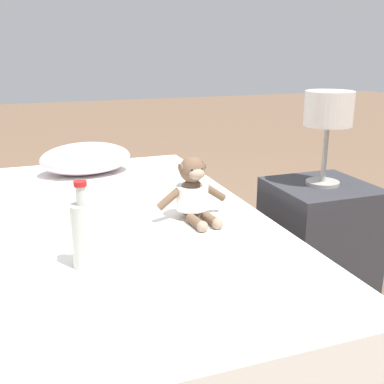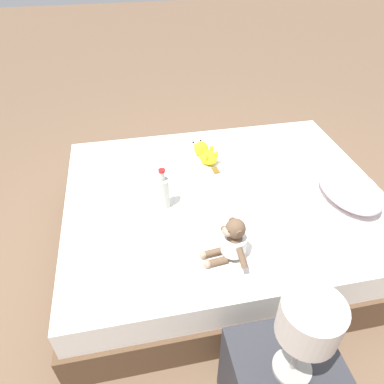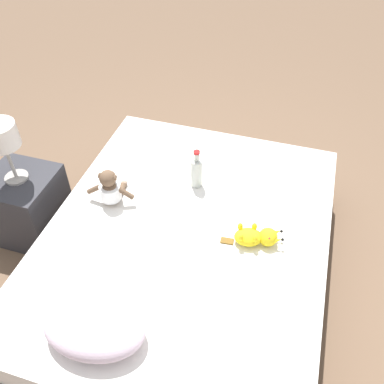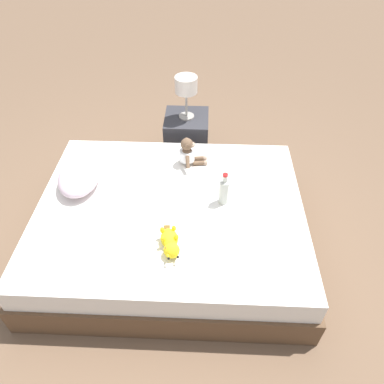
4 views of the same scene
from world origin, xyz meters
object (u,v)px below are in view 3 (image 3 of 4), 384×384
(glass_bottle, at_px, (196,172))
(bed, at_px, (187,256))
(bedside_lamp, at_px, (1,138))
(plush_yellow_creature, at_px, (257,237))
(pillow, at_px, (94,327))
(nightstand, at_px, (28,206))
(plush_monkey, at_px, (111,189))

(glass_bottle, bearing_deg, bed, 98.02)
(bedside_lamp, bearing_deg, glass_bottle, -162.77)
(bed, xyz_separation_m, plush_yellow_creature, (-0.38, -0.04, 0.26))
(bedside_lamp, bearing_deg, bed, 176.88)
(glass_bottle, height_order, bedside_lamp, bedside_lamp)
(plush_yellow_creature, relative_size, glass_bottle, 1.26)
(pillow, xyz_separation_m, bedside_lamp, (0.89, -0.75, 0.28))
(plush_yellow_creature, distance_m, bedside_lamp, 1.50)
(pillow, relative_size, nightstand, 0.98)
(plush_monkey, bearing_deg, pillow, 109.93)
(glass_bottle, bearing_deg, nightstand, 17.23)
(plush_yellow_creature, height_order, bedside_lamp, bedside_lamp)
(plush_monkey, bearing_deg, plush_yellow_creature, 175.42)
(bed, bearing_deg, bedside_lamp, -3.12)
(bedside_lamp, bearing_deg, plush_yellow_creature, 179.14)
(plush_yellow_creature, height_order, nightstand, plush_yellow_creature)
(plush_yellow_creature, bearing_deg, plush_monkey, -4.58)
(plush_yellow_creature, bearing_deg, glass_bottle, -38.36)
(glass_bottle, xyz_separation_m, bedside_lamp, (1.03, 0.32, 0.26))
(bed, bearing_deg, nightstand, -3.12)
(bed, height_order, plush_monkey, plush_monkey)
(bedside_lamp, bearing_deg, nightstand, -90.00)
(plush_monkey, bearing_deg, bed, 167.66)
(bed, distance_m, plush_monkey, 0.59)
(pillow, height_order, glass_bottle, glass_bottle)
(pillow, distance_m, nightstand, 1.19)
(pillow, bearing_deg, plush_monkey, -70.07)
(bed, distance_m, nightstand, 1.09)
(plush_monkey, height_order, bedside_lamp, bedside_lamp)
(plush_monkey, xyz_separation_m, glass_bottle, (-0.43, -0.27, 0.01))
(plush_yellow_creature, xyz_separation_m, bedside_lamp, (1.47, -0.02, 0.31))
(pillow, distance_m, bedside_lamp, 1.20)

